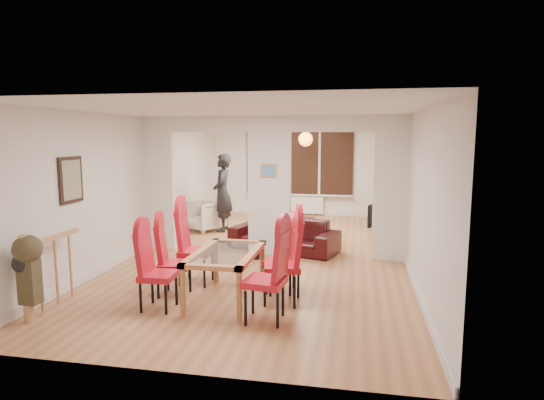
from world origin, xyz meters
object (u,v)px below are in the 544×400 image
(dining_chair_rc, at_px, (280,256))
(dining_chair_ra, at_px, (265,274))
(bowl, at_px, (299,217))
(dining_table, at_px, (226,276))
(dining_chair_lb, at_px, (174,259))
(dining_chair_rb, at_px, (282,260))
(coffee_table, at_px, (294,222))
(person, at_px, (223,193))
(bottle, at_px, (300,213))
(armchair, at_px, (204,215))
(sofa, at_px, (284,235))
(dining_chair_la, at_px, (158,270))
(dining_chair_lc, at_px, (196,246))
(television, at_px, (372,213))

(dining_chair_rc, bearing_deg, dining_chair_ra, -83.74)
(dining_chair_rc, bearing_deg, bowl, 100.72)
(dining_table, bearing_deg, dining_chair_ra, -42.13)
(dining_chair_lb, height_order, bowl, dining_chair_lb)
(dining_chair_lb, xyz_separation_m, bowl, (1.12, 5.16, -0.27))
(dining_chair_rb, distance_m, coffee_table, 5.21)
(person, distance_m, coffee_table, 1.94)
(bottle, bearing_deg, armchair, -160.57)
(dining_chair_lb, relative_size, sofa, 0.50)
(bottle, relative_size, bowl, 1.19)
(dining_chair_la, height_order, dining_chair_lb, dining_chair_la)
(armchair, bearing_deg, bottle, 49.81)
(dining_chair_lb, distance_m, coffee_table, 5.26)
(dining_chair_rc, height_order, sofa, dining_chair_rc)
(dining_chair_lc, height_order, person, person)
(bottle, bearing_deg, dining_chair_la, -101.46)
(dining_chair_rb, relative_size, sofa, 0.56)
(dining_chair_lc, relative_size, bowl, 5.27)
(person, height_order, television, person)
(sofa, xyz_separation_m, person, (-1.71, 1.56, 0.60))
(sofa, bearing_deg, dining_table, -80.05)
(television, bearing_deg, sofa, 171.31)
(dining_chair_la, relative_size, armchair, 1.34)
(dining_chair_lb, distance_m, dining_chair_rb, 1.54)
(person, relative_size, television, 1.85)
(dining_chair_la, bearing_deg, dining_chair_lc, 81.24)
(dining_chair_lb, bearing_deg, dining_chair_ra, -37.16)
(dining_chair_lb, bearing_deg, armchair, 90.71)
(dining_chair_lc, relative_size, armchair, 1.49)
(dining_chair_ra, xyz_separation_m, coffee_table, (-0.44, 5.79, -0.47))
(dining_chair_ra, height_order, dining_chair_rb, dining_chair_rb)
(dining_chair_lc, xyz_separation_m, bottle, (1.03, 4.57, -0.22))
(dining_chair_la, bearing_deg, dining_chair_lb, 87.83)
(dining_chair_rb, height_order, person, person)
(dining_chair_rc, bearing_deg, dining_chair_lc, -178.41)
(sofa, bearing_deg, dining_chair_rc, -65.33)
(dining_chair_rb, relative_size, bowl, 5.34)
(dining_chair_rc, relative_size, person, 0.57)
(armchair, bearing_deg, coffee_table, 51.81)
(television, xyz_separation_m, bottle, (-1.74, -0.68, 0.08))
(armchair, height_order, person, person)
(dining_chair_ra, distance_m, person, 5.40)
(dining_chair_la, height_order, person, person)
(dining_chair_lc, distance_m, sofa, 2.46)
(dining_chair_la, xyz_separation_m, dining_chair_rb, (1.53, 0.52, 0.07))
(bowl, bearing_deg, dining_chair_lc, -102.29)
(dining_chair_lc, bearing_deg, sofa, 60.98)
(dining_chair_rb, xyz_separation_m, person, (-2.13, 4.35, 0.32))
(dining_table, relative_size, dining_chair_la, 1.39)
(dining_chair_lc, bearing_deg, dining_chair_ra, -47.57)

